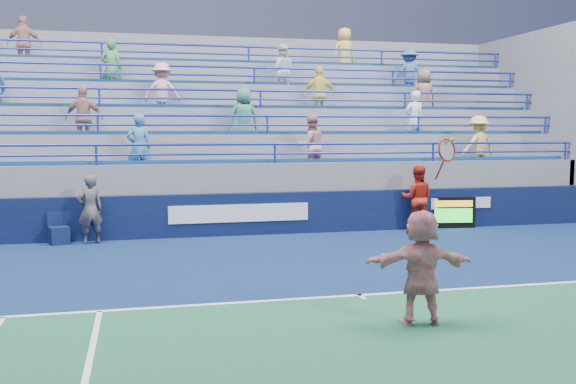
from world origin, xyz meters
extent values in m
plane|color=#333538|center=(0.00, 0.00, 0.00)|extent=(120.00, 120.00, 0.00)
cube|color=#0D2045|center=(0.00, 2.20, 0.01)|extent=(18.00, 8.40, 0.02)
cube|color=white|center=(0.00, 0.00, 0.02)|extent=(11.00, 0.10, 0.01)
cube|color=white|center=(0.00, -0.10, 0.02)|extent=(0.08, 0.30, 0.01)
cube|color=#091336|center=(0.00, 6.50, 0.55)|extent=(18.00, 0.30, 1.10)
cube|color=white|center=(-1.00, 6.34, 0.60)|extent=(3.60, 0.02, 0.45)
cube|color=white|center=(5.20, 6.34, 0.70)|extent=(1.80, 0.02, 0.30)
cube|color=slate|center=(0.00, 9.45, 0.55)|extent=(18.00, 5.60, 1.10)
cube|color=slate|center=(0.00, 9.45, 0.93)|extent=(18.00, 5.60, 1.85)
cube|color=#164999|center=(0.00, 7.10, 1.90)|extent=(17.40, 0.45, 0.10)
cylinder|color=#2032B2|center=(0.00, 6.70, 2.35)|extent=(18.00, 0.07, 0.07)
cube|color=slate|center=(0.00, 9.95, 1.30)|extent=(18.00, 4.60, 2.60)
cube|color=#164999|center=(0.00, 8.10, 2.65)|extent=(17.40, 0.45, 0.10)
cylinder|color=#2032B2|center=(0.00, 7.70, 3.10)|extent=(18.00, 0.07, 0.07)
cube|color=slate|center=(0.00, 10.45, 1.68)|extent=(18.00, 3.60, 3.35)
cube|color=#164999|center=(0.00, 9.10, 3.40)|extent=(17.40, 0.45, 0.10)
cylinder|color=#2032B2|center=(0.00, 8.70, 3.85)|extent=(18.00, 0.07, 0.07)
cube|color=slate|center=(0.00, 10.95, 2.05)|extent=(18.00, 2.60, 4.10)
cube|color=#164999|center=(0.00, 10.10, 4.15)|extent=(17.40, 0.45, 0.10)
cylinder|color=#2032B2|center=(0.00, 9.70, 4.60)|extent=(18.00, 0.07, 0.07)
cube|color=slate|center=(0.00, 11.45, 2.42)|extent=(18.00, 1.60, 4.85)
cube|color=#164999|center=(0.00, 11.10, 4.90)|extent=(17.40, 0.45, 0.10)
cylinder|color=#2032B2|center=(0.00, 10.70, 5.35)|extent=(18.00, 0.07, 0.07)
imported|color=pink|center=(-2.79, 9.10, 3.78)|extent=(1.14, 0.70, 1.70)
imported|color=white|center=(0.94, 10.10, 4.53)|extent=(0.91, 0.76, 1.70)
imported|color=#FCD162|center=(6.11, 7.10, 2.28)|extent=(1.21, 0.86, 1.70)
imported|color=#856958|center=(5.30, 9.10, 3.78)|extent=(0.86, 0.59, 1.70)
imported|color=teal|center=(-3.47, 7.10, 2.28)|extent=(0.65, 0.46, 1.70)
imported|color=#3E8A50|center=(-4.22, 10.10, 4.53)|extent=(0.62, 0.41, 1.70)
imported|color=tan|center=(-6.75, 11.10, 5.28)|extent=(1.02, 0.48, 1.70)
imported|color=#FFD063|center=(3.33, 11.10, 5.28)|extent=(0.93, 0.71, 1.70)
imported|color=#3A7F61|center=(-0.59, 8.10, 3.03)|extent=(0.89, 0.63, 1.70)
imported|color=tan|center=(1.08, 7.10, 2.28)|extent=(0.90, 0.75, 1.70)
imported|color=white|center=(4.55, 8.10, 3.03)|extent=(0.67, 0.49, 1.70)
imported|color=#A3796D|center=(-4.87, 8.10, 3.03)|extent=(1.05, 0.56, 1.70)
imported|color=#365EA3|center=(5.24, 10.10, 4.53)|extent=(1.21, 0.86, 1.70)
imported|color=#FBE761|center=(1.90, 9.10, 3.78)|extent=(1.06, 0.59, 1.70)
cube|color=black|center=(4.95, 6.33, 0.44)|extent=(1.26, 0.31, 0.87)
cube|color=gold|center=(4.95, 6.26, 0.70)|extent=(1.07, 0.02, 0.17)
cube|color=#19E533|center=(4.95, 6.26, 0.37)|extent=(1.07, 0.02, 0.39)
cube|color=#0C193D|center=(-5.37, 6.14, 0.22)|extent=(0.55, 0.55, 0.43)
cube|color=#0C193D|center=(-5.37, 6.34, 0.60)|extent=(0.42, 0.19, 0.34)
imported|color=silver|center=(0.32, -1.62, 0.81)|extent=(1.57, 0.72, 1.63)
torus|color=#AA1418|center=(0.67, -1.62, 2.44)|extent=(0.34, 0.19, 0.33)
cylinder|color=#AA1418|center=(0.57, -1.62, 2.17)|extent=(0.07, 0.19, 0.30)
sphere|color=#BCD932|center=(0.72, -1.67, 2.59)|extent=(0.07, 0.07, 0.07)
imported|color=#141537|center=(-4.64, 6.05, 0.83)|extent=(0.71, 0.58, 1.67)
imported|color=#AD2013|center=(3.81, 6.18, 0.89)|extent=(1.05, 0.95, 1.77)
camera|label=1|loc=(-3.48, -9.75, 2.72)|focal=40.00mm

